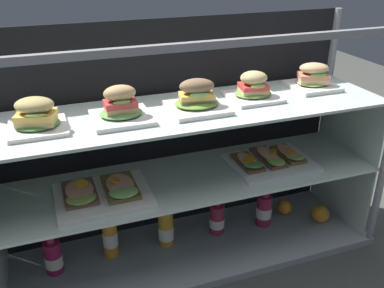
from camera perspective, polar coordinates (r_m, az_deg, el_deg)
The scene contains 21 objects.
ground_plane at distance 1.94m, azimuth 0.00°, elevation -14.34°, with size 6.00×6.00×0.02m, color #444641.
case_base_deck at distance 1.92m, azimuth 0.00°, elevation -13.74°, with size 1.55×0.45×0.03m, color #9AA2A7.
case_frame at distance 1.78m, azimuth -1.63°, elevation 1.81°, with size 1.55×0.45×0.96m.
riser_lower_tier at distance 1.81m, azimuth 0.00°, elevation -9.24°, with size 1.49×0.39×0.33m.
shelf_lower_glass at distance 1.72m, azimuth 0.00°, elevation -4.52°, with size 1.51×0.41×0.01m, color silver.
riser_upper_tier at distance 1.65m, azimuth 0.00°, elevation -0.17°, with size 1.49×0.39×0.28m.
shelf_upper_glass at distance 1.60m, azimuth 0.00°, elevation 4.52°, with size 1.51×0.41×0.01m, color silver.
plated_roll_sandwich_center at distance 1.48m, azimuth -19.87°, elevation 3.31°, with size 0.18×0.18×0.11m.
plated_roll_sandwich_far_right at distance 1.50m, azimuth -9.38°, elevation 4.61°, with size 0.20×0.20×0.12m.
plated_roll_sandwich_near_left_corner at distance 1.57m, azimuth 0.64°, elevation 5.88°, with size 0.21×0.21×0.12m.
plated_roll_sandwich_right_of_center at distance 1.70m, azimuth 8.08°, elevation 7.21°, with size 0.19×0.19×0.11m.
plated_roll_sandwich_left_of_center at distance 1.88m, azimuth 15.69°, elevation 8.27°, with size 0.18×0.18×0.11m.
open_sandwich_tray_near_right_corner at distance 1.61m, azimuth -11.78°, elevation -6.31°, with size 0.34×0.27×0.06m.
open_sandwich_tray_mid_left at distance 1.83m, azimuth 10.32°, elevation -2.08°, with size 0.34×0.27×0.06m.
juice_bottle_front_middle at distance 1.83m, azimuth -17.83°, elevation -13.98°, with size 0.07×0.07×0.19m.
juice_bottle_near_post at distance 1.84m, azimuth -10.74°, elevation -12.00°, with size 0.06×0.06×0.21m.
juice_bottle_back_left at distance 1.88m, azimuth -3.47°, elevation -10.93°, with size 0.07×0.07×0.23m.
juice_bottle_back_right at distance 1.95m, azimuth 3.32°, elevation -9.78°, with size 0.07×0.07×0.19m.
juice_bottle_front_fourth at distance 2.02m, azimuth 9.48°, elevation -8.48°, with size 0.07×0.07×0.20m.
orange_fruit_beside_bottles at distance 2.12m, azimuth 16.60°, elevation -8.81°, with size 0.08×0.08×0.08m, color orange.
orange_fruit_near_left_post at distance 2.14m, azimuth 12.08°, elevation -8.16°, with size 0.07×0.07×0.07m, color orange.
Camera 1 is at (-0.51, -1.40, 1.22)m, focal length 40.40 mm.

